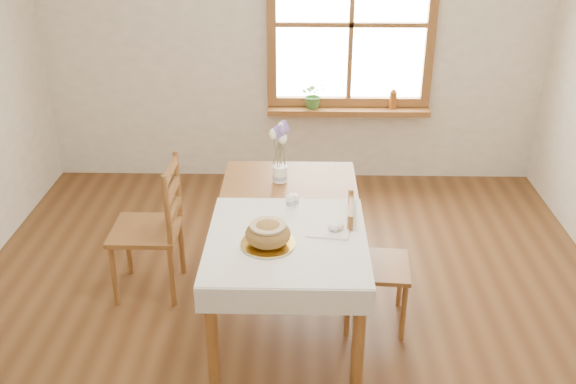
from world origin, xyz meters
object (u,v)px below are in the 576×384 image
Objects in this scene: chair_right at (377,264)px; chair_left at (146,228)px; dining_table at (288,226)px; flower_vase at (280,175)px; bread_plate at (268,244)px.

chair_left is at bearing 82.32° from chair_right.
dining_table is 14.59× the size of flower_vase.
chair_right is at bearing -38.87° from flower_vase.
flower_vase is (0.90, 0.17, 0.32)m from chair_left.
chair_left reaches higher than dining_table.
chair_left is at bearing 142.32° from bread_plate.
chair_left is at bearing 163.97° from dining_table.
chair_right reaches higher than dining_table.
dining_table is at bearing -81.83° from flower_vase.
bread_plate is at bearing -104.74° from dining_table.
dining_table is at bearing 73.76° from chair_left.
chair_right is (0.56, -0.05, -0.24)m from dining_table.
bread_plate is at bearing 121.61° from chair_right.
flower_vase reaches higher than dining_table.
chair_left is (-0.96, 0.28, -0.18)m from dining_table.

